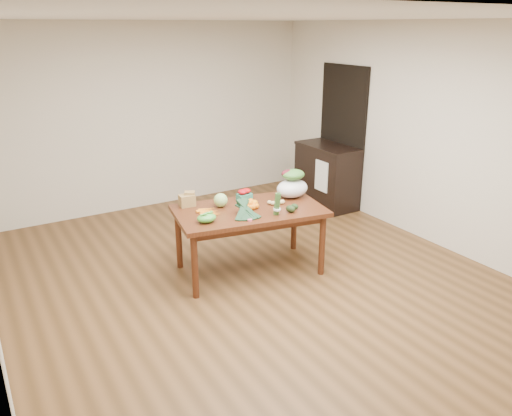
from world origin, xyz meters
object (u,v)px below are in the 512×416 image
dining_table (249,240)px  cabbage (221,200)px  paper_bag (187,199)px  mandarin_cluster (250,205)px  cabinet (327,176)px  salad_bag (292,185)px  kale_bunch (246,210)px  asparagus_bundle (277,204)px

dining_table → cabbage: bearing=147.7°
paper_bag → cabbage: bearing=-34.3°
paper_bag → mandarin_cluster: bearing=-38.3°
dining_table → cabinet: cabinet is taller
dining_table → salad_bag: salad_bag is taller
dining_table → mandarin_cluster: mandarin_cluster is taller
cabinet → cabbage: 2.64m
cabinet → salad_bag: 1.99m
cabbage → kale_bunch: (0.08, -0.43, 0.00)m
dining_table → asparagus_bundle: 0.61m
cabinet → dining_table: bearing=-148.6°
dining_table → kale_bunch: size_ratio=4.00×
dining_table → cabinet: 2.51m
cabinet → cabbage: bearing=-155.3°
asparagus_bundle → cabinet: bearing=49.5°
asparagus_bundle → cabbage: bearing=136.3°
salad_bag → cabinet: bearing=39.0°
paper_bag → dining_table: bearing=-38.1°
kale_bunch → dining_table: bearing=63.8°
paper_bag → asparagus_bundle: bearing=-46.8°
kale_bunch → asparagus_bundle: 0.33m
cabinet → cabbage: (-2.37, -1.09, 0.36)m
cabinet → asparagus_bundle: bearing=-140.7°
cabbage → salad_bag: (0.86, -0.14, 0.07)m
paper_bag → mandarin_cluster: size_ratio=1.24×
dining_table → kale_bunch: bearing=-116.2°
paper_bag → kale_bunch: bearing=-59.1°
kale_bunch → asparagus_bundle: size_ratio=1.60×
mandarin_cluster → kale_bunch: size_ratio=0.45×
mandarin_cluster → salad_bag: bearing=7.8°
dining_table → kale_bunch: kale_bunch is taller
paper_bag → asparagus_bundle: 1.02m
dining_table → mandarin_cluster: 0.42m
salad_bag → paper_bag: bearing=163.4°
paper_bag → mandarin_cluster: 0.70m
cabbage → mandarin_cluster: bearing=-42.8°
cabinet → kale_bunch: bearing=-146.5°
mandarin_cluster → asparagus_bundle: asparagus_bundle is taller
cabinet → asparagus_bundle: 2.59m
salad_bag → cabbage: bearing=170.9°
cabinet → mandarin_cluster: 2.53m
paper_bag → salad_bag: (1.17, -0.35, 0.07)m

